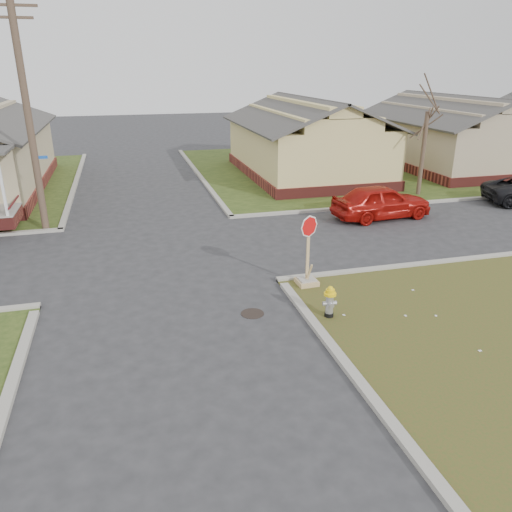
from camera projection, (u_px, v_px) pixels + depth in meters
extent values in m
plane|color=#2C2C2E|center=(170.00, 315.00, 13.68)|extent=(120.00, 120.00, 0.00)
cube|color=#2D4016|center=(457.00, 161.00, 35.20)|extent=(37.00, 19.00, 0.05)
cylinder|color=black|center=(252.00, 313.00, 13.76)|extent=(0.64, 0.64, 0.01)
cube|color=maroon|center=(305.00, 170.00, 30.86)|extent=(7.20, 11.20, 0.60)
cube|color=#E0D084|center=(306.00, 144.00, 30.28)|extent=(7.00, 11.00, 2.60)
cube|color=maroon|center=(446.00, 163.00, 33.27)|extent=(7.20, 11.20, 0.60)
cube|color=#C0AC8A|center=(449.00, 138.00, 32.69)|extent=(7.00, 11.00, 2.60)
cylinder|color=#443427|center=(29.00, 118.00, 19.07)|extent=(0.28, 0.28, 9.00)
cube|color=#443427|center=(11.00, 5.00, 17.67)|extent=(1.80, 0.10, 0.10)
cube|color=#443427|center=(12.00, 17.00, 17.81)|extent=(1.40, 0.10, 0.10)
cylinder|color=#443427|center=(423.00, 154.00, 25.48)|extent=(0.22, 0.22, 4.20)
cylinder|color=black|center=(329.00, 314.00, 13.50)|extent=(0.24, 0.24, 0.11)
cylinder|color=#ABABB0|center=(329.00, 304.00, 13.38)|extent=(0.21, 0.21, 0.51)
sphere|color=#ABABB0|center=(330.00, 295.00, 13.29)|extent=(0.21, 0.21, 0.21)
cylinder|color=yellow|center=(330.00, 294.00, 13.28)|extent=(0.33, 0.33, 0.07)
cylinder|color=yellow|center=(330.00, 291.00, 13.25)|extent=(0.24, 0.24, 0.11)
sphere|color=yellow|center=(330.00, 289.00, 13.22)|extent=(0.17, 0.17, 0.17)
cube|color=tan|center=(307.00, 282.00, 15.47)|extent=(0.62, 0.62, 0.15)
cube|color=#A7A199|center=(307.00, 279.00, 15.43)|extent=(0.50, 0.50, 0.04)
cube|color=tan|center=(308.00, 250.00, 15.08)|extent=(0.09, 0.04, 2.09)
cylinder|color=red|center=(309.00, 226.00, 14.77)|extent=(0.56, 0.25, 0.60)
cylinder|color=white|center=(309.00, 226.00, 14.79)|extent=(0.63, 0.28, 0.68)
imported|color=#AA120C|center=(381.00, 202.00, 22.06)|extent=(4.56, 2.13, 1.51)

